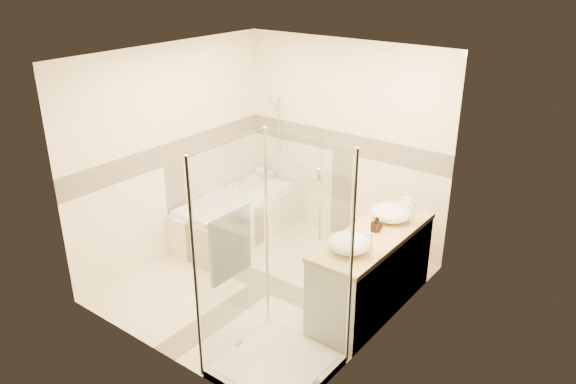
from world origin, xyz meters
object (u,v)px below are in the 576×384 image
Objects in this scene: vessel_sink_far at (349,243)px; amenity_bottle_b at (377,224)px; vessel_sink_near at (391,212)px; vanity at (372,271)px; shower_enclosure at (270,314)px; amenity_bottle_a at (375,225)px; bathtub at (237,215)px.

amenity_bottle_b is (0.00, 0.53, -0.01)m from vessel_sink_far.
amenity_bottle_b is at bearing -90.00° from vessel_sink_near.
vessel_sink_near is at bearing 90.00° from amenity_bottle_b.
vanity is 0.50m from amenity_bottle_b.
amenity_bottle_a is (0.27, 1.32, 0.42)m from shower_enclosure.
bathtub is at bearing 173.02° from amenity_bottle_b.
vessel_sink_near is at bearing 90.00° from amenity_bottle_a.
amenity_bottle_b is (0.00, 0.04, -0.01)m from amenity_bottle_a.
vessel_sink_far is at bearing -90.00° from amenity_bottle_b.
shower_enclosure is 0.97m from vessel_sink_far.
vanity is at bearing -68.73° from amenity_bottle_a.
bathtub is 0.83× the size of shower_enclosure.
bathtub is 2.36m from vessel_sink_far.
amenity_bottle_a is at bearing -7.98° from bathtub.
amenity_bottle_a is at bearing 78.34° from shower_enclosure.
vessel_sink_near is at bearing 80.62° from shower_enclosure.
bathtub is at bearing 138.90° from shower_enclosure.
shower_enclosure is (1.86, -1.62, 0.20)m from bathtub.
shower_enclosure is at bearing -101.66° from amenity_bottle_a.
amenity_bottle_b is at bearing 102.60° from vanity.
vanity is 0.64m from vessel_sink_near.
bathtub is at bearing -179.16° from vessel_sink_near.
vessel_sink_near is at bearing 93.00° from vanity.
amenity_bottle_b is (2.13, -0.26, 0.61)m from bathtub.
shower_enclosure reaches higher than vessel_sink_near.
vanity is 0.79× the size of shower_enclosure.
amenity_bottle_a is (-0.02, 0.05, 0.50)m from vanity.
vessel_sink_far is (0.00, -0.82, -0.00)m from vessel_sink_near.
amenity_bottle_b reaches higher than vanity.
vanity is 3.97× the size of vessel_sink_far.
bathtub is at bearing 159.66° from vessel_sink_far.
amenity_bottle_a is 1.08× the size of amenity_bottle_b.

